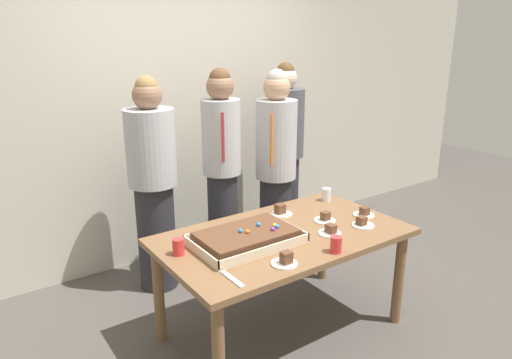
% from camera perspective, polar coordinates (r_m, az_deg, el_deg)
% --- Properties ---
extents(ground_plane, '(12.00, 12.00, 0.00)m').
position_cam_1_polar(ground_plane, '(3.43, 3.14, -17.71)').
color(ground_plane, '#4C4742').
extents(interior_back_panel, '(8.00, 0.12, 3.00)m').
position_cam_1_polar(interior_back_panel, '(4.20, -10.30, 10.69)').
color(interior_back_panel, beige).
rests_on(interior_back_panel, ground_plane).
extents(party_table, '(1.61, 0.93, 0.73)m').
position_cam_1_polar(party_table, '(3.11, 3.33, -8.03)').
color(party_table, brown).
rests_on(party_table, ground_plane).
extents(sheet_cake, '(0.66, 0.43, 0.11)m').
position_cam_1_polar(sheet_cake, '(2.91, -1.18, -7.07)').
color(sheet_cake, beige).
rests_on(sheet_cake, party_table).
extents(plated_slice_near_left, '(0.15, 0.15, 0.07)m').
position_cam_1_polar(plated_slice_near_left, '(3.43, 13.00, -4.02)').
color(plated_slice_near_left, white).
rests_on(plated_slice_near_left, party_table).
extents(plated_slice_near_right, '(0.15, 0.15, 0.08)m').
position_cam_1_polar(plated_slice_near_right, '(2.68, 3.58, -9.81)').
color(plated_slice_near_right, white).
rests_on(plated_slice_near_right, party_table).
extents(plated_slice_far_left, '(0.15, 0.15, 0.07)m').
position_cam_1_polar(plated_slice_far_left, '(3.25, 12.80, -5.21)').
color(plated_slice_far_left, white).
rests_on(plated_slice_far_left, party_table).
extents(plated_slice_far_right, '(0.15, 0.15, 0.07)m').
position_cam_1_polar(plated_slice_far_right, '(3.09, 9.00, -6.21)').
color(plated_slice_far_right, white).
rests_on(plated_slice_far_right, party_table).
extents(plated_slice_center_front, '(0.15, 0.15, 0.08)m').
position_cam_1_polar(plated_slice_center_front, '(3.37, 3.04, -3.86)').
color(plated_slice_center_front, white).
rests_on(plated_slice_center_front, party_table).
extents(plated_slice_center_back, '(0.15, 0.15, 0.07)m').
position_cam_1_polar(plated_slice_center_back, '(3.28, 8.41, -4.74)').
color(plated_slice_center_back, white).
rests_on(plated_slice_center_back, party_table).
extents(drink_cup_nearest, '(0.07, 0.07, 0.10)m').
position_cam_1_polar(drink_cup_nearest, '(2.84, 9.70, -7.78)').
color(drink_cup_nearest, red).
rests_on(drink_cup_nearest, party_table).
extents(drink_cup_middle, '(0.07, 0.07, 0.10)m').
position_cam_1_polar(drink_cup_middle, '(2.81, -9.42, -8.06)').
color(drink_cup_middle, red).
rests_on(drink_cup_middle, party_table).
extents(drink_cup_far_end, '(0.07, 0.07, 0.10)m').
position_cam_1_polar(drink_cup_far_end, '(3.67, 8.55, -1.82)').
color(drink_cup_far_end, white).
rests_on(drink_cup_far_end, party_table).
extents(cake_server_utensil, '(0.03, 0.20, 0.01)m').
position_cam_1_polar(cake_server_utensil, '(2.53, -2.91, -11.97)').
color(cake_server_utensil, silver).
rests_on(cake_server_utensil, party_table).
extents(person_serving_front, '(0.31, 0.31, 1.72)m').
position_cam_1_polar(person_serving_front, '(3.76, -4.17, 1.05)').
color(person_serving_front, '#28282D').
rests_on(person_serving_front, ground_plane).
extents(person_green_shirt_behind, '(0.37, 0.37, 1.68)m').
position_cam_1_polar(person_green_shirt_behind, '(3.67, -12.40, -0.52)').
color(person_green_shirt_behind, '#28282D').
rests_on(person_green_shirt_behind, ground_plane).
extents(person_striped_tie_right, '(0.35, 0.35, 1.73)m').
position_cam_1_polar(person_striped_tie_right, '(4.35, 3.44, 3.05)').
color(person_striped_tie_right, '#28282D').
rests_on(person_striped_tie_right, ground_plane).
extents(person_far_right_suit, '(0.33, 0.33, 1.71)m').
position_cam_1_polar(person_far_right_suit, '(3.89, 2.43, 1.27)').
color(person_far_right_suit, '#28282D').
rests_on(person_far_right_suit, ground_plane).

